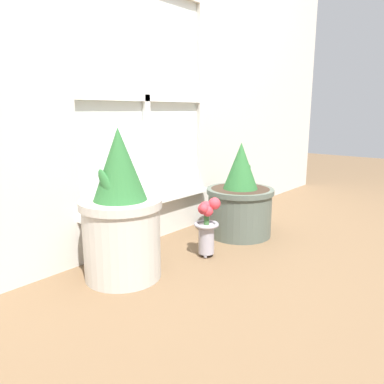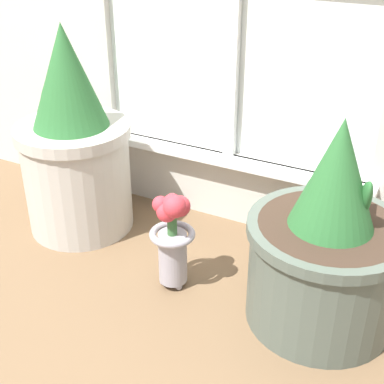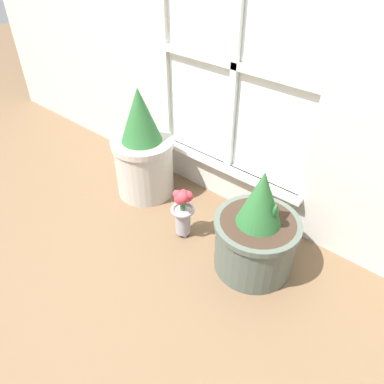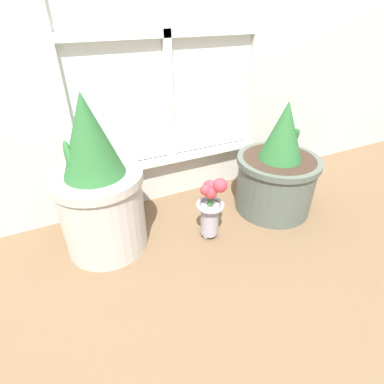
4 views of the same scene
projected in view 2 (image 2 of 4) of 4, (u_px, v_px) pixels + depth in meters
name	position (u px, v px, depth m)	size (l,w,h in m)	color
ground_plane	(125.00, 332.00, 1.38)	(10.00, 10.00, 0.00)	brown
potted_plant_left	(74.00, 148.00, 1.70)	(0.36, 0.36, 0.68)	#B7B2A8
potted_plant_right	(326.00, 250.00, 1.33)	(0.40, 0.40, 0.56)	#4C564C
flower_vase	(172.00, 234.00, 1.46)	(0.13, 0.13, 0.31)	#99939E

